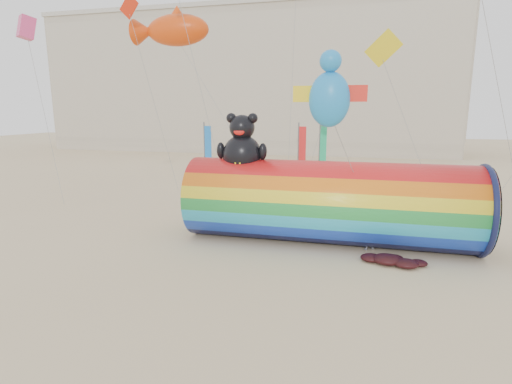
% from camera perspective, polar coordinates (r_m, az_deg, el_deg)
% --- Properties ---
extents(ground, '(160.00, 160.00, 0.00)m').
position_cam_1_polar(ground, '(17.96, -2.75, -8.39)').
color(ground, '#CCB58C').
rests_on(ground, ground).
extents(hotel_building, '(60.40, 15.40, 20.60)m').
position_cam_1_polar(hotel_building, '(64.49, -1.17, 15.32)').
color(hotel_building, '#B7AD99').
rests_on(hotel_building, ground).
extents(windsock_assembly, '(13.24, 4.03, 6.10)m').
position_cam_1_polar(windsock_assembly, '(18.88, 10.28, -1.16)').
color(windsock_assembly, red).
rests_on(windsock_assembly, ground).
extents(kite_handler, '(0.83, 0.77, 1.90)m').
position_cam_1_polar(kite_handler, '(18.50, 15.98, -5.14)').
color(kite_handler, slate).
rests_on(kite_handler, ground).
extents(fabric_bundle, '(2.62, 1.35, 0.41)m').
position_cam_1_polar(fabric_bundle, '(17.30, 18.88, -9.21)').
color(fabric_bundle, '#3E0B0D').
rests_on(fabric_bundle, ground).
extents(festival_banners, '(9.55, 4.20, 5.20)m').
position_cam_1_polar(festival_banners, '(32.87, 3.07, 5.48)').
color(festival_banners, '#59595E').
rests_on(festival_banners, ground).
extents(flying_kites, '(30.72, 14.48, 10.49)m').
position_cam_1_polar(flying_kites, '(24.19, -1.06, 21.97)').
color(flying_kites, '#DE410B').
rests_on(flying_kites, ground).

